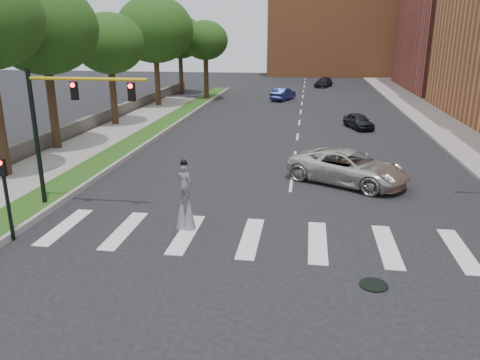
{
  "coord_description": "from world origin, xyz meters",
  "views": [
    {
      "loc": [
        0.7,
        -15.54,
        7.61
      ],
      "look_at": [
        -2.0,
        3.03,
        1.7
      ],
      "focal_mm": 35.0,
      "sensor_mm": 36.0,
      "label": 1
    }
  ],
  "objects": [
    {
      "name": "sidewalk_left",
      "position": [
        -14.5,
        10.0,
        0.09
      ],
      "size": [
        4.0,
        60.0,
        0.18
      ],
      "primitive_type": "cube",
      "color": "gray",
      "rests_on": "ground"
    },
    {
      "name": "stilt_performer",
      "position": [
        -4.0,
        1.53,
        1.13
      ],
      "size": [
        0.83,
        0.59,
        2.92
      ],
      "rotation": [
        0.0,
        0.0,
        2.92
      ],
      "color": "#332214",
      "rests_on": "ground"
    },
    {
      "name": "tree_3",
      "position": [
        -15.62,
        22.28,
        6.76
      ],
      "size": [
        5.76,
        5.76,
        9.25
      ],
      "color": "#332214",
      "rests_on": "ground"
    },
    {
      "name": "ground_plane",
      "position": [
        0.0,
        0.0,
        0.0
      ],
      "size": [
        160.0,
        160.0,
        0.0
      ],
      "primitive_type": "plane",
      "color": "black",
      "rests_on": "ground"
    },
    {
      "name": "stone_wall",
      "position": [
        -17.0,
        22.0,
        0.55
      ],
      "size": [
        0.5,
        56.0,
        1.1
      ],
      "primitive_type": "cube",
      "color": "#514C45",
      "rests_on": "ground"
    },
    {
      "name": "sidewalk_right",
      "position": [
        12.5,
        25.0,
        0.09
      ],
      "size": [
        5.0,
        90.0,
        0.18
      ],
      "primitive_type": "cube",
      "color": "gray",
      "rests_on": "ground"
    },
    {
      "name": "car_mid",
      "position": [
        -2.28,
        40.36,
        0.72
      ],
      "size": [
        2.93,
        4.63,
        1.44
      ],
      "primitive_type": "imported",
      "rotation": [
        0.0,
        0.0,
        2.79
      ],
      "color": "navy",
      "rests_on": "ground"
    },
    {
      "name": "tree_4",
      "position": [
        -15.35,
        33.44,
        7.94
      ],
      "size": [
        8.0,
        8.0,
        11.36
      ],
      "color": "#332214",
      "rests_on": "ground"
    },
    {
      "name": "building_far",
      "position": [
        22.0,
        54.0,
        10.0
      ],
      "size": [
        16.0,
        22.0,
        20.0
      ],
      "primitive_type": "cube",
      "color": "brown",
      "rests_on": "ground"
    },
    {
      "name": "manhole",
      "position": [
        3.0,
        -2.0,
        0.02
      ],
      "size": [
        0.9,
        0.9,
        0.04
      ],
      "primitive_type": "cylinder",
      "color": "black",
      "rests_on": "ground"
    },
    {
      "name": "median_curb",
      "position": [
        -10.45,
        20.0,
        0.14
      ],
      "size": [
        0.2,
        60.0,
        0.28
      ],
      "primitive_type": "cube",
      "color": "gray",
      "rests_on": "ground"
    },
    {
      "name": "traffic_signal",
      "position": [
        -9.78,
        3.0,
        4.15
      ],
      "size": [
        5.3,
        0.23,
        6.2
      ],
      "color": "black",
      "rests_on": "ground"
    },
    {
      "name": "tree_2",
      "position": [
        -16.08,
        13.37,
        7.89
      ],
      "size": [
        6.86,
        6.86,
        10.84
      ],
      "color": "#332214",
      "rests_on": "ground"
    },
    {
      "name": "suv_crossing",
      "position": [
        2.93,
        8.68,
        0.87
      ],
      "size": [
        6.88,
        5.56,
        1.74
      ],
      "primitive_type": "imported",
      "rotation": [
        0.0,
        0.0,
        1.07
      ],
      "color": "beige",
      "rests_on": "ground"
    },
    {
      "name": "car_near",
      "position": [
        4.92,
        23.98,
        0.63
      ],
      "size": [
        2.64,
        3.96,
        1.25
      ],
      "primitive_type": "imported",
      "rotation": [
        0.0,
        0.0,
        0.35
      ],
      "color": "black",
      "rests_on": "ground"
    },
    {
      "name": "secondary_signal",
      "position": [
        -10.3,
        -0.5,
        1.95
      ],
      "size": [
        0.25,
        0.21,
        3.23
      ],
      "color": "black",
      "rests_on": "ground"
    },
    {
      "name": "car_far",
      "position": [
        2.84,
        55.49,
        0.66
      ],
      "size": [
        3.13,
        4.86,
        1.31
      ],
      "primitive_type": "imported",
      "rotation": [
        0.0,
        0.0,
        -0.31
      ],
      "color": "black",
      "rests_on": "ground"
    },
    {
      "name": "tree_6",
      "position": [
        -11.28,
        39.19,
        6.76
      ],
      "size": [
        5.21,
        5.21,
        9.03
      ],
      "color": "#332214",
      "rests_on": "ground"
    },
    {
      "name": "grass_median",
      "position": [
        -11.5,
        20.0,
        0.12
      ],
      "size": [
        2.0,
        60.0,
        0.25
      ],
      "primitive_type": "cube",
      "color": "#204513",
      "rests_on": "ground"
    },
    {
      "name": "tree_5",
      "position": [
        -15.8,
        44.67,
        7.08
      ],
      "size": [
        6.25,
        6.25,
        9.77
      ],
      "color": "#332214",
      "rests_on": "ground"
    },
    {
      "name": "building_backdrop",
      "position": [
        6.0,
        78.0,
        9.0
      ],
      "size": [
        26.0,
        14.0,
        18.0
      ],
      "primitive_type": "cube",
      "color": "#BD6B3B",
      "rests_on": "ground"
    }
  ]
}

